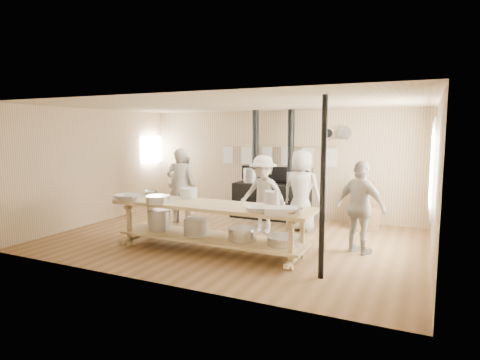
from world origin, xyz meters
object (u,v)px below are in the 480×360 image
(chair, at_px, (365,215))
(roasting_pan, at_px, (281,211))
(prep_table, at_px, (211,222))
(cook_center, at_px, (302,190))
(cook_left, at_px, (182,189))
(cook_far_left, at_px, (181,186))
(stove, at_px, (272,197))
(cook_by_window, at_px, (263,194))
(cook_right, at_px, (361,207))

(chair, distance_m, roasting_pan, 3.31)
(prep_table, relative_size, cook_center, 2.09)
(prep_table, xyz_separation_m, roasting_pan, (1.40, -0.33, 0.39))
(prep_table, height_order, cook_left, cook_left)
(prep_table, xyz_separation_m, chair, (2.22, 2.82, -0.22))
(prep_table, height_order, cook_center, cook_center)
(cook_far_left, height_order, roasting_pan, cook_far_left)
(roasting_pan, bearing_deg, cook_center, 99.18)
(chair, bearing_deg, prep_table, -150.40)
(prep_table, bearing_deg, roasting_pan, -13.08)
(stove, relative_size, roasting_pan, 5.16)
(prep_table, height_order, chair, chair)
(chair, bearing_deg, cook_by_window, -170.21)
(stove, height_order, cook_far_left, stove)
(cook_left, bearing_deg, cook_right, 162.94)
(prep_table, distance_m, cook_far_left, 2.37)
(stove, bearing_deg, cook_far_left, -140.45)
(chair, bearing_deg, cook_right, -107.24)
(stove, distance_m, cook_by_window, 1.45)
(cook_far_left, distance_m, cook_right, 4.11)
(cook_center, relative_size, chair, 1.70)
(cook_right, relative_size, cook_by_window, 1.00)
(cook_far_left, bearing_deg, stove, -162.08)
(cook_far_left, bearing_deg, cook_left, -91.26)
(cook_left, xyz_separation_m, cook_right, (4.12, -0.77, 0.03))
(prep_table, height_order, cook_by_window, cook_by_window)
(cook_by_window, relative_size, roasting_pan, 3.19)
(stove, xyz_separation_m, chair, (2.22, -0.20, -0.22))
(prep_table, distance_m, chair, 3.60)
(cook_far_left, bearing_deg, roasting_pan, 126.09)
(cook_left, relative_size, cook_by_window, 0.97)
(prep_table, xyz_separation_m, cook_right, (2.38, 1.00, 0.29))
(chair, bearing_deg, cook_left, 172.65)
(cook_left, distance_m, cook_right, 4.19)
(cook_right, bearing_deg, cook_far_left, 18.49)
(cook_left, distance_m, roasting_pan, 3.78)
(cook_left, distance_m, chair, 4.13)
(prep_table, bearing_deg, cook_left, 134.46)
(cook_by_window, bearing_deg, cook_far_left, -177.12)
(cook_left, height_order, roasting_pan, cook_left)
(roasting_pan, bearing_deg, cook_left, 146.26)
(roasting_pan, bearing_deg, cook_right, 53.59)
(prep_table, distance_m, cook_by_window, 1.69)
(cook_center, bearing_deg, cook_far_left, 18.61)
(stove, distance_m, chair, 2.24)
(cook_far_left, height_order, cook_center, cook_far_left)
(cook_by_window, height_order, roasting_pan, cook_by_window)
(cook_far_left, xyz_separation_m, chair, (3.91, 1.19, -0.56))
(cook_far_left, bearing_deg, prep_table, 114.42)
(cook_right, bearing_deg, cook_center, -11.94)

